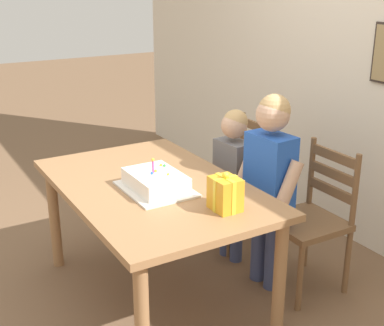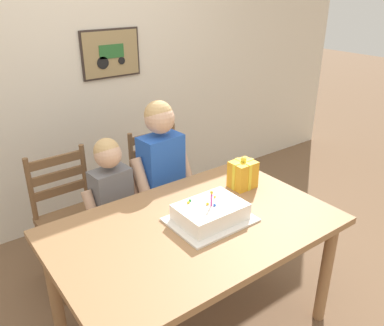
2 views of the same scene
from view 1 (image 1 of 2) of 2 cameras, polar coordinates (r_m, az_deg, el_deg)
ground_plane at (r=3.41m, az=-3.95°, el=-14.10°), size 20.00×20.00×0.00m
back_wall at (r=3.91m, az=18.19°, el=9.96°), size 6.40×0.11×2.60m
dining_table at (r=3.10m, az=-4.23°, el=-3.86°), size 1.53×0.97×0.75m
birthday_cake at (r=2.96m, az=-3.93°, el=-2.06°), size 0.44×0.34×0.19m
gift_box_red_large at (r=2.70m, az=3.60°, el=-3.33°), size 0.16×0.14×0.21m
chair_left at (r=3.90m, az=5.27°, el=-1.88°), size 0.43×0.43×0.92m
chair_right at (r=3.37m, az=12.75°, el=-5.88°), size 0.43×0.43×0.92m
child_older at (r=3.23m, az=8.36°, el=-1.16°), size 0.46×0.27×1.25m
child_younger at (r=3.55m, az=4.42°, el=-0.88°), size 0.40×0.24×1.07m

